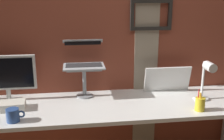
{
  "coord_description": "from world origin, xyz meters",
  "views": [
    {
      "loc": [
        -0.41,
        -1.94,
        1.57
      ],
      "look_at": [
        -0.13,
        0.14,
        0.97
      ],
      "focal_mm": 43.46,
      "sensor_mm": 36.0,
      "label": 1
    }
  ],
  "objects_px": {
    "whiteboard_panel": "(167,79)",
    "pen_cup": "(200,104)",
    "monitor": "(6,75)",
    "desk_lamp": "(206,77)",
    "laptop": "(83,59)",
    "coffee_mug": "(13,115)"
  },
  "relations": [
    {
      "from": "whiteboard_panel",
      "to": "pen_cup",
      "type": "height_order",
      "value": "whiteboard_panel"
    },
    {
      "from": "laptop",
      "to": "coffee_mug",
      "type": "distance_m",
      "value": 0.74
    },
    {
      "from": "desk_lamp",
      "to": "pen_cup",
      "type": "xyz_separation_m",
      "value": [
        -0.11,
        -0.16,
        -0.16
      ]
    },
    {
      "from": "laptop",
      "to": "desk_lamp",
      "type": "height_order",
      "value": "laptop"
    },
    {
      "from": "monitor",
      "to": "desk_lamp",
      "type": "xyz_separation_m",
      "value": [
        1.57,
        -0.25,
        -0.01
      ]
    },
    {
      "from": "monitor",
      "to": "laptop",
      "type": "bearing_deg",
      "value": 6.13
    },
    {
      "from": "pen_cup",
      "to": "coffee_mug",
      "type": "distance_m",
      "value": 1.34
    },
    {
      "from": "pen_cup",
      "to": "laptop",
      "type": "bearing_deg",
      "value": 150.65
    },
    {
      "from": "pen_cup",
      "to": "coffee_mug",
      "type": "relative_size",
      "value": 1.3
    },
    {
      "from": "monitor",
      "to": "pen_cup",
      "type": "xyz_separation_m",
      "value": [
        1.46,
        -0.41,
        -0.16
      ]
    },
    {
      "from": "whiteboard_panel",
      "to": "pen_cup",
      "type": "relative_size",
      "value": 2.52
    },
    {
      "from": "monitor",
      "to": "coffee_mug",
      "type": "relative_size",
      "value": 3.66
    },
    {
      "from": "whiteboard_panel",
      "to": "pen_cup",
      "type": "xyz_separation_m",
      "value": [
        0.11,
        -0.43,
        -0.06
      ]
    },
    {
      "from": "laptop",
      "to": "monitor",
      "type": "bearing_deg",
      "value": -173.87
    },
    {
      "from": "whiteboard_panel",
      "to": "desk_lamp",
      "type": "height_order",
      "value": "desk_lamp"
    },
    {
      "from": "monitor",
      "to": "laptop",
      "type": "distance_m",
      "value": 0.63
    },
    {
      "from": "whiteboard_panel",
      "to": "coffee_mug",
      "type": "height_order",
      "value": "whiteboard_panel"
    },
    {
      "from": "desk_lamp",
      "to": "coffee_mug",
      "type": "relative_size",
      "value": 2.68
    },
    {
      "from": "desk_lamp",
      "to": "coffee_mug",
      "type": "height_order",
      "value": "desk_lamp"
    },
    {
      "from": "monitor",
      "to": "whiteboard_panel",
      "type": "height_order",
      "value": "monitor"
    },
    {
      "from": "monitor",
      "to": "whiteboard_panel",
      "type": "relative_size",
      "value": 1.12
    },
    {
      "from": "monitor",
      "to": "whiteboard_panel",
      "type": "bearing_deg",
      "value": 1.09
    }
  ]
}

